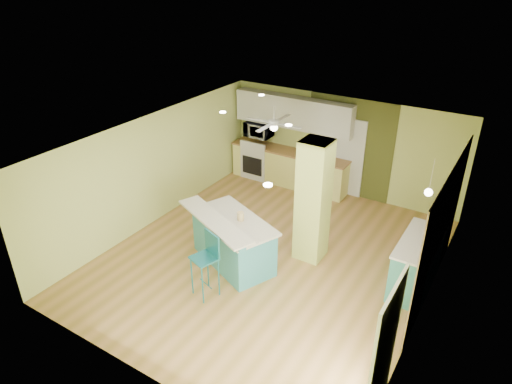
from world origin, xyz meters
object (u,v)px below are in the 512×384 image
fruit_bowl (315,157)px  bar_stool (208,255)px  peninsula (233,240)px  side_counter (416,263)px  canister (240,216)px

fruit_bowl → bar_stool: bearing=-88.1°
peninsula → fruit_bowl: peninsula is taller
side_counter → peninsula: bearing=-160.4°
peninsula → fruit_bowl: 3.68m
peninsula → bar_stool: bearing=-56.9°
peninsula → side_counter: (3.25, 1.16, -0.02)m
peninsula → canister: (0.13, 0.10, 0.54)m
bar_stool → peninsula: bearing=118.1°
bar_stool → fruit_bowl: (-0.15, 4.64, 0.15)m
bar_stool → canister: size_ratio=7.23×
side_counter → canister: 3.34m
peninsula → fruit_bowl: bearing=113.3°
bar_stool → fruit_bowl: bearing=110.3°
bar_stool → side_counter: 3.77m
fruit_bowl → canister: bearing=-88.1°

